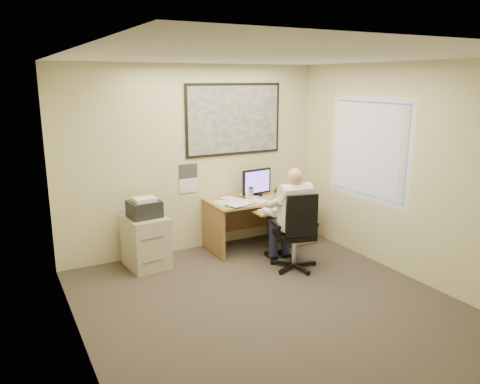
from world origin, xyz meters
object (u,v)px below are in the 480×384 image
desk (277,214)px  filing_cabinet (146,237)px  person (294,219)px  office_chair (297,247)px

desk → filing_cabinet: desk is taller
filing_cabinet → person: person is taller
desk → filing_cabinet: (-2.11, -0.01, -0.03)m
office_chair → person: size_ratio=0.79×
desk → office_chair: size_ratio=1.49×
filing_cabinet → office_chair: bearing=-36.8°
desk → office_chair: (-0.36, -1.05, -0.13)m
filing_cabinet → person: 2.00m
desk → person: 1.07m
desk → person: person is taller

